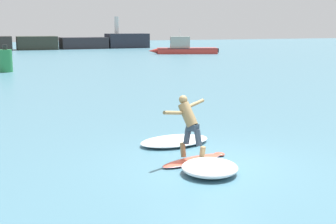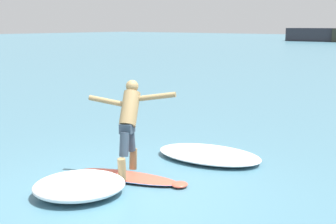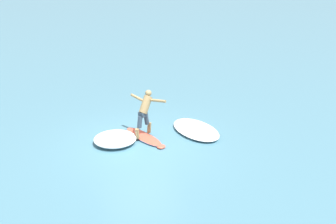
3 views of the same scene
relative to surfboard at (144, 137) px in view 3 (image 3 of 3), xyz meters
name	(u,v)px [view 3 (image 3 of 3)]	position (x,y,z in m)	size (l,w,h in m)	color
ground_plane	(141,143)	(0.27, -0.24, -0.04)	(200.00, 200.00, 0.00)	#437184
surfboard	(144,137)	(0.00, 0.00, 0.00)	(2.03, 1.00, 0.22)	#DF513C
surfer	(145,110)	(-0.09, 0.10, 0.96)	(1.41, 0.98, 1.55)	olive
wave_foam_at_tail	(196,129)	(0.33, 1.82, 0.05)	(2.23, 1.50, 0.18)	white
wave_foam_at_nose	(115,139)	(-0.10, -0.99, 0.10)	(1.76, 1.82, 0.29)	white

